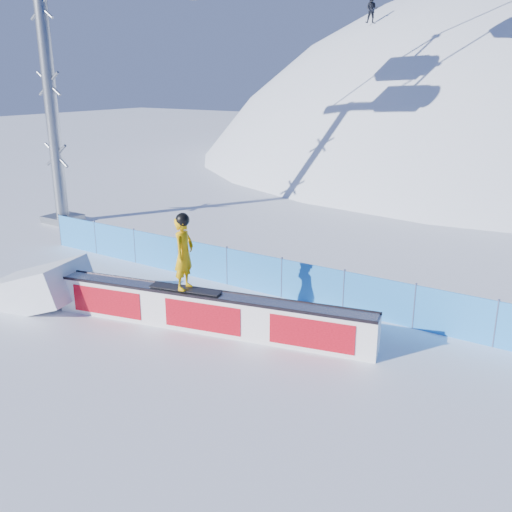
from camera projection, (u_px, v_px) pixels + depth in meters
The scene contains 6 objects.
ground at pixel (218, 367), 12.92m from camera, with size 160.00×160.00×0.00m, color white.
snow_hill at pixel (499, 356), 51.85m from camera, with size 64.00×64.00×64.00m.
safety_fence at pixel (312, 285), 16.33m from camera, with size 22.05×0.05×1.30m.
rail_box at pixel (207, 312), 14.65m from camera, with size 8.70×2.53×1.05m.
snow_ramp at pixel (37, 302), 16.64m from camera, with size 2.83×1.89×1.06m, color white, non-canonical shape.
snowboarder at pixel (184, 253), 14.39m from camera, with size 1.97×0.77×2.03m.
Camera 1 is at (7.06, -9.19, 6.32)m, focal length 40.00 mm.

